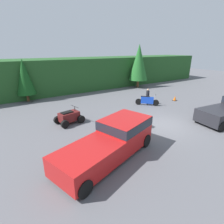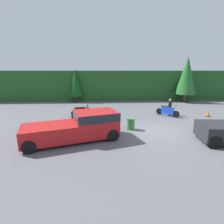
% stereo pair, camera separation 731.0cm
% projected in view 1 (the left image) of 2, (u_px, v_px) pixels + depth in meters
% --- Properties ---
extents(ground_plane, '(80.00, 80.00, 0.00)m').
position_uv_depth(ground_plane, '(164.00, 125.00, 13.55)').
color(ground_plane, '#5B5B60').
extents(hillside_backdrop, '(44.00, 6.00, 4.32)m').
position_uv_depth(hillside_backdrop, '(80.00, 73.00, 25.44)').
color(hillside_backdrop, '#235123').
rests_on(hillside_backdrop, ground_plane).
extents(tree_left, '(2.02, 2.02, 4.59)m').
position_uv_depth(tree_left, '(24.00, 77.00, 18.67)').
color(tree_left, brown).
rests_on(tree_left, ground_plane).
extents(tree_mid_left, '(2.75, 2.75, 6.25)m').
position_uv_depth(tree_mid_left, '(139.00, 62.00, 25.55)').
color(tree_mid_left, brown).
rests_on(tree_mid_left, ground_plane).
extents(pickup_truck_red, '(6.28, 3.82, 1.82)m').
position_uv_depth(pickup_truck_red, '(113.00, 139.00, 9.41)').
color(pickup_truck_red, red).
rests_on(pickup_truck_red, ground_plane).
extents(dirt_bike, '(1.75, 1.78, 1.18)m').
position_uv_depth(dirt_bike, '(147.00, 101.00, 18.01)').
color(dirt_bike, black).
rests_on(dirt_bike, ground_plane).
extents(quad_atv, '(2.25, 1.71, 1.28)m').
position_uv_depth(quad_atv, '(69.00, 117.00, 13.63)').
color(quad_atv, black).
rests_on(quad_atv, ground_plane).
extents(rider_person, '(0.46, 0.46, 1.66)m').
position_uv_depth(rider_person, '(148.00, 96.00, 18.28)').
color(rider_person, brown).
rests_on(rider_person, ground_plane).
extents(traffic_cone, '(0.42, 0.42, 0.55)m').
position_uv_depth(traffic_cone, '(175.00, 98.00, 19.77)').
color(traffic_cone, black).
rests_on(traffic_cone, ground_plane).
extents(steel_barrel, '(0.58, 0.58, 0.88)m').
position_uv_depth(steel_barrel, '(141.00, 122.00, 12.89)').
color(steel_barrel, '#387A38').
rests_on(steel_barrel, ground_plane).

